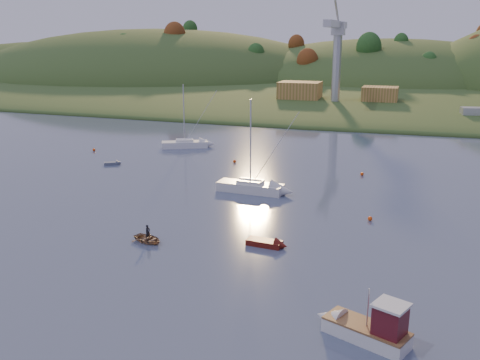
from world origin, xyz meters
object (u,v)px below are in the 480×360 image
(red_tender, at_px, (272,244))
(grey_dinghy, at_px, (115,163))
(sailboat_far, at_px, (250,186))
(fishing_boat, at_px, (361,325))
(canoe, at_px, (148,239))
(sailboat_near, at_px, (185,144))

(red_tender, relative_size, grey_dinghy, 1.47)
(sailboat_far, bearing_deg, red_tender, -63.18)
(sailboat_far, height_order, red_tender, sailboat_far)
(sailboat_far, relative_size, grey_dinghy, 4.26)
(fishing_boat, xyz_separation_m, red_tender, (-9.61, 13.42, -0.65))
(sailboat_far, bearing_deg, grey_dinghy, 165.68)
(fishing_boat, height_order, canoe, fishing_boat)
(sailboat_far, height_order, grey_dinghy, sailboat_far)
(canoe, distance_m, red_tender, 12.04)
(sailboat_near, xyz_separation_m, canoe, (14.88, -42.50, -0.39))
(sailboat_far, bearing_deg, sailboat_near, 133.36)
(sailboat_far, distance_m, grey_dinghy, 25.59)
(sailboat_far, height_order, canoe, sailboat_far)
(fishing_boat, relative_size, sailboat_far, 0.58)
(fishing_boat, bearing_deg, red_tender, -31.63)
(sailboat_far, relative_size, red_tender, 2.89)
(sailboat_far, distance_m, red_tender, 18.46)
(fishing_boat, height_order, red_tender, fishing_boat)
(sailboat_near, bearing_deg, canoe, -96.70)
(canoe, bearing_deg, fishing_boat, -97.42)
(sailboat_near, xyz_separation_m, grey_dinghy, (-5.09, -15.21, -0.53))
(fishing_boat, height_order, grey_dinghy, fishing_boat)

